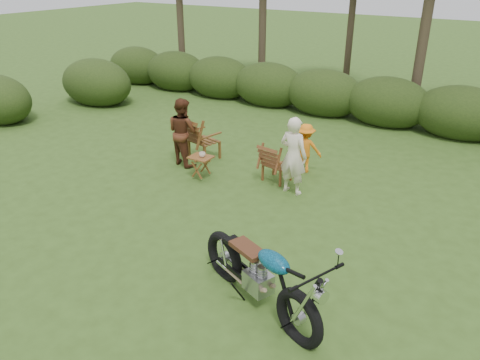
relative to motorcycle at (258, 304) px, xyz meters
The scene contains 9 objects.
ground 0.93m from the motorcycle, behind, with size 80.00×80.00×0.00m, color #324E1A.
motorcycle is the anchor object (origin of this frame).
lawn_chair_right 4.15m from the motorcycle, 114.78° to the left, with size 0.60×0.60×0.88m, color #5B3216, non-canonical shape.
lawn_chair_left 5.54m from the motorcycle, 134.19° to the left, with size 0.73×0.73×1.06m, color #5A3216, non-canonical shape.
side_table 4.38m from the motorcycle, 137.22° to the left, with size 0.50×0.42×0.52m, color brown, non-canonical shape.
cup 4.38m from the motorcycle, 136.81° to the left, with size 0.14×0.14×0.11m, color beige.
adult_a 3.63m from the motorcycle, 109.31° to the left, with size 0.60×0.39×1.64m, color #F9E8CD.
adult_b 5.31m from the motorcycle, 139.80° to the left, with size 0.77×0.60×1.59m, color #532917.
child 4.77m from the motorcycle, 107.66° to the left, with size 0.73×0.42×1.14m, color orange.
Camera 1 is at (3.53, -4.63, 4.37)m, focal length 35.00 mm.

